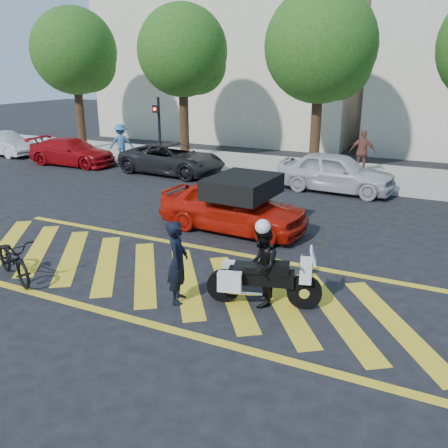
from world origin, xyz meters
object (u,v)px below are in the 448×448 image
at_px(officer_bike, 178,262).
at_px(parked_left, 72,152).
at_px(parked_mid_right, 336,172).
at_px(red_convertible, 233,206).
at_px(bicycle, 13,259).
at_px(police_motorcycle, 262,279).
at_px(officer_moto, 262,266).
at_px(parked_far_left, 4,144).
at_px(parked_mid_left, 172,159).

distance_m(officer_bike, parked_left, 15.14).
bearing_deg(parked_mid_right, red_convertible, 167.63).
xyz_separation_m(red_convertible, parked_left, (-10.82, 5.29, -0.10)).
relative_size(bicycle, police_motorcycle, 0.84).
relative_size(bicycle, officer_moto, 1.14).
bearing_deg(red_convertible, officer_moto, -144.64).
relative_size(red_convertible, parked_left, 0.99).
bearing_deg(parked_mid_right, parked_left, 95.12).
bearing_deg(officer_bike, bicycle, 79.86).
relative_size(red_convertible, parked_mid_right, 0.99).
height_order(police_motorcycle, parked_left, parked_left).
height_order(red_convertible, parked_left, red_convertible).
bearing_deg(parked_mid_right, parked_far_left, 93.24).
bearing_deg(police_motorcycle, parked_left, 130.10).
distance_m(police_motorcycle, parked_mid_right, 9.53).
bearing_deg(officer_bike, police_motorcycle, -89.48).
height_order(officer_bike, parked_left, officer_bike).
height_order(police_motorcycle, parked_far_left, parked_far_left).
relative_size(bicycle, parked_mid_right, 0.43).
relative_size(parked_left, parked_mid_right, 1.00).
bearing_deg(officer_bike, parked_mid_right, -24.83).
xyz_separation_m(officer_bike, red_convertible, (-0.82, 4.39, -0.11)).
bearing_deg(officer_bike, red_convertible, -9.84).
bearing_deg(parked_far_left, police_motorcycle, -112.45).
height_order(bicycle, parked_left, parked_left).
bearing_deg(officer_bike, parked_mid_left, 11.68).
bearing_deg(red_convertible, police_motorcycle, -144.53).
bearing_deg(red_convertible, parked_mid_right, -12.12).
xyz_separation_m(officer_moto, red_convertible, (-2.35, 3.79, -0.09)).
xyz_separation_m(police_motorcycle, parked_far_left, (-18.18, 9.49, 0.07)).
bearing_deg(parked_left, bicycle, -145.20).
distance_m(police_motorcycle, red_convertible, 4.48).
bearing_deg(parked_far_left, parked_left, -89.54).
distance_m(parked_left, parked_mid_right, 12.42).
distance_m(red_convertible, parked_left, 12.04).
xyz_separation_m(officer_moto, parked_mid_left, (-7.87, 9.49, -0.16)).
distance_m(officer_bike, bicycle, 3.86).
bearing_deg(bicycle, parked_far_left, 73.34).
bearing_deg(parked_far_left, red_convertible, -104.70).
bearing_deg(parked_mid_right, police_motorcycle, -172.09).
relative_size(officer_bike, parked_left, 0.39).
bearing_deg(parked_far_left, parked_mid_right, -84.88).
relative_size(officer_bike, red_convertible, 0.39).
xyz_separation_m(police_motorcycle, parked_mid_right, (-0.78, 9.49, 0.19)).
height_order(officer_moto, parked_mid_right, officer_moto).
bearing_deg(parked_mid_left, red_convertible, -132.42).
height_order(red_convertible, parked_mid_left, red_convertible).
bearing_deg(parked_mid_right, officer_moto, -172.18).
distance_m(officer_moto, parked_left, 16.00).
distance_m(bicycle, parked_mid_right, 11.70).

